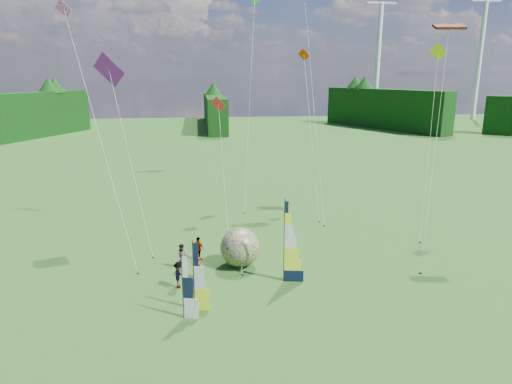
{
  "coord_description": "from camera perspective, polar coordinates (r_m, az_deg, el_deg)",
  "views": [
    {
      "loc": [
        -4.23,
        -20.82,
        12.02
      ],
      "look_at": [
        -1.0,
        4.0,
        5.5
      ],
      "focal_mm": 32.0,
      "sensor_mm": 36.0,
      "label": 1
    }
  ],
  "objects": [
    {
      "name": "small_kite_green",
      "position": [
        43.73,
        -0.77,
        12.35
      ],
      "size": [
        5.99,
        12.57,
        20.61
      ],
      "primitive_type": null,
      "rotation": [
        0.0,
        0.0,
        0.11
      ],
      "color": "green",
      "rests_on": "ground"
    },
    {
      "name": "side_banner_far",
      "position": [
        23.46,
        -9.15,
        -11.73
      ],
      "size": [
        0.99,
        0.37,
        3.38
      ],
      "primitive_type": null,
      "rotation": [
        0.0,
        0.0,
        -0.27
      ],
      "color": "white",
      "rests_on": "ground"
    },
    {
      "name": "small_kite_yellow",
      "position": [
        37.04,
        20.95,
        6.49
      ],
      "size": [
        6.44,
        8.62,
        14.82
      ],
      "primitive_type": null,
      "rotation": [
        0.0,
        0.0,
        -0.15
      ],
      "color": "#D2DE08",
      "rests_on": "ground"
    },
    {
      "name": "treeline_ring",
      "position": [
        22.71,
        3.83,
        -6.11
      ],
      "size": [
        210.0,
        210.0,
        8.0
      ],
      "primitive_type": null,
      "color": "black",
      "rests_on": "ground"
    },
    {
      "name": "spectator_c",
      "position": [
        27.02,
        -9.62,
        -10.17
      ],
      "size": [
        0.48,
        1.06,
        1.58
      ],
      "primitive_type": "imported",
      "rotation": [
        0.0,
        0.0,
        1.47
      ],
      "color": "#66594C",
      "rests_on": "ground"
    },
    {
      "name": "bol_inflatable",
      "position": [
        29.34,
        -2.02,
        -6.92
      ],
      "size": [
        3.04,
        3.04,
        2.52
      ],
      "primitive_type": "sphere",
      "rotation": [
        0.0,
        0.0,
        0.23
      ],
      "color": "navy",
      "rests_on": "ground"
    },
    {
      "name": "side_banner_left",
      "position": [
        24.04,
        -7.79,
        -10.5
      ],
      "size": [
        1.03,
        0.37,
        3.75
      ],
      "primitive_type": null,
      "rotation": [
        0.0,
        0.0,
        -0.27
      ],
      "color": "#F1FF23",
      "rests_on": "ground"
    },
    {
      "name": "ground",
      "position": [
        24.41,
        3.66,
        -14.93
      ],
      "size": [
        220.0,
        220.0,
        0.0
      ],
      "primitive_type": "plane",
      "color": "#315222",
      "rests_on": "ground"
    },
    {
      "name": "kite_rainbow_delta",
      "position": [
        33.26,
        -15.6,
        5.78
      ],
      "size": [
        11.36,
        13.18,
        14.46
      ],
      "primitive_type": null,
      "rotation": [
        0.0,
        0.0,
        -0.43
      ],
      "color": "#FF0035",
      "rests_on": "ground"
    },
    {
      "name": "small_kite_pink",
      "position": [
        30.67,
        -19.0,
        7.27
      ],
      "size": [
        8.66,
        9.77,
        17.05
      ],
      "primitive_type": null,
      "rotation": [
        0.0,
        0.0,
        -0.33
      ],
      "color": "pink",
      "rests_on": "ground"
    },
    {
      "name": "camp_chair",
      "position": [
        26.55,
        -7.52,
        -11.35
      ],
      "size": [
        0.69,
        0.69,
        0.92
      ],
      "primitive_type": null,
      "rotation": [
        0.0,
        0.0,
        -0.38
      ],
      "color": "#040D49",
      "rests_on": "ground"
    },
    {
      "name": "kite_whale",
      "position": [
        41.76,
        7.08,
        13.69
      ],
      "size": [
        5.29,
        15.93,
        22.87
      ],
      "primitive_type": null,
      "rotation": [
        0.0,
        0.0,
        0.12
      ],
      "color": "black",
      "rests_on": "ground"
    },
    {
      "name": "small_kite_orange",
      "position": [
        41.04,
        6.92,
        7.94
      ],
      "size": [
        4.87,
        10.75,
        14.68
      ],
      "primitive_type": null,
      "rotation": [
        0.0,
        0.0,
        -0.26
      ],
      "color": "#D93A00",
      "rests_on": "ground"
    },
    {
      "name": "turbine_left",
      "position": [
        137.6,
        26.12,
        14.41
      ],
      "size": [
        8.0,
        1.2,
        30.0
      ],
      "primitive_type": null,
      "color": "silver",
      "rests_on": "ground"
    },
    {
      "name": "turbine_right",
      "position": [
        132.35,
        14.98,
        15.41
      ],
      "size": [
        8.0,
        1.2,
        30.0
      ],
      "primitive_type": null,
      "color": "silver",
      "rests_on": "ground"
    },
    {
      "name": "spectator_b",
      "position": [
        29.42,
        -9.18,
        -7.97
      ],
      "size": [
        0.85,
        0.53,
        1.64
      ],
      "primitive_type": "imported",
      "rotation": [
        0.0,
        0.0,
        -0.18
      ],
      "color": "#66594C",
      "rests_on": "ground"
    },
    {
      "name": "spectator_a",
      "position": [
        27.95,
        -7.32,
        -9.09
      ],
      "size": [
        0.63,
        0.43,
        1.69
      ],
      "primitive_type": "imported",
      "rotation": [
        0.0,
        0.0,
        0.04
      ],
      "color": "#66594C",
      "rests_on": "ground"
    },
    {
      "name": "spectator_d",
      "position": [
        30.65,
        -7.19,
        -7.01
      ],
      "size": [
        0.94,
        0.9,
        1.59
      ],
      "primitive_type": "imported",
      "rotation": [
        0.0,
        0.0,
        2.41
      ],
      "color": "#66594C",
      "rests_on": "ground"
    },
    {
      "name": "feather_banner_main",
      "position": [
        26.79,
        3.54,
        -6.28
      ],
      "size": [
        1.34,
        0.36,
        4.97
      ],
      "primitive_type": null,
      "rotation": [
        0.0,
        0.0,
        -0.2
      ],
      "color": "black",
      "rests_on": "ground"
    },
    {
      "name": "small_kite_red",
      "position": [
        37.41,
        -4.16,
        4.19
      ],
      "size": [
        5.62,
        8.89,
        10.58
      ],
      "primitive_type": null,
      "rotation": [
        0.0,
        0.0,
        -0.4
      ],
      "color": "red",
      "rests_on": "ground"
    },
    {
      "name": "kite_parafoil",
      "position": [
        32.48,
        21.74,
        7.68
      ],
      "size": [
        11.99,
        13.93,
        17.37
      ],
      "primitive_type": null,
      "rotation": [
        0.0,
        0.0,
        -0.32
      ],
      "color": "#AD2B0C",
      "rests_on": "ground"
    }
  ]
}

